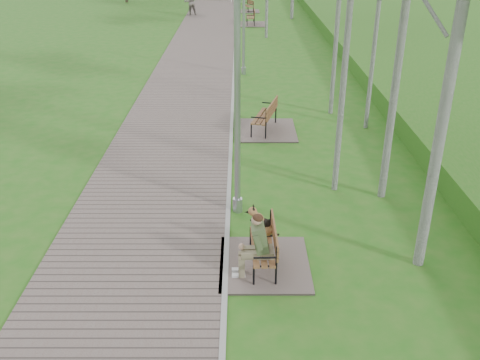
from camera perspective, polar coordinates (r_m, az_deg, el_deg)
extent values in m
plane|color=#256C18|center=(11.29, -1.35, -5.30)|extent=(120.00, 120.00, 0.00)
cube|color=#72625C|center=(31.77, -3.77, 15.13)|extent=(3.50, 67.00, 0.04)
cube|color=#999993|center=(31.71, -0.50, 15.17)|extent=(0.10, 67.00, 0.05)
cube|color=#497327|center=(32.43, 21.85, 13.60)|extent=(14.00, 70.00, 1.60)
cube|color=#72625C|center=(10.20, 2.62, -8.93)|extent=(1.68, 1.86, 0.04)
cube|color=brown|center=(9.98, 2.38, -7.04)|extent=(0.45, 1.41, 0.04)
cube|color=brown|center=(9.86, 3.71, -5.79)|extent=(0.07, 1.40, 0.31)
cube|color=#72625C|center=(16.67, 2.69, 5.34)|extent=(1.89, 2.09, 0.04)
cube|color=brown|center=(16.52, 2.55, 6.81)|extent=(0.86, 1.64, 0.04)
cube|color=brown|center=(16.38, 3.43, 7.67)|extent=(0.45, 1.53, 0.35)
cube|color=#72625C|center=(35.46, 1.19, 16.28)|extent=(1.91, 2.12, 0.04)
cube|color=brown|center=(35.39, 1.11, 17.01)|extent=(0.48, 1.59, 0.04)
cube|color=brown|center=(35.35, 1.55, 17.47)|extent=(0.05, 1.59, 0.35)
cube|color=#72625C|center=(40.94, 0.90, 17.55)|extent=(1.60, 1.78, 0.04)
cube|color=brown|center=(40.89, 0.83, 18.08)|extent=(0.82, 1.39, 0.04)
cube|color=brown|center=(40.93, 1.13, 18.42)|extent=(0.48, 1.27, 0.29)
cylinder|color=#94979C|center=(11.89, -0.26, -2.67)|extent=(0.21, 0.21, 0.32)
cylinder|color=#94979C|center=(10.92, -0.28, 9.04)|extent=(0.13, 0.13, 5.36)
cylinder|color=#94979C|center=(23.24, 0.39, 11.59)|extent=(0.20, 0.20, 0.30)
cylinder|color=#94979C|center=(22.78, 0.41, 17.27)|extent=(0.12, 0.12, 4.95)
cylinder|color=#94979C|center=(45.75, 0.00, 18.59)|extent=(0.21, 0.21, 0.32)
imported|color=gray|center=(39.25, -5.34, 18.38)|extent=(1.06, 0.95, 1.78)
cylinder|color=silver|center=(9.29, 21.80, 11.92)|extent=(0.18, 0.18, 7.76)
cylinder|color=silver|center=(11.90, 11.65, 17.69)|extent=(0.17, 0.17, 8.51)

